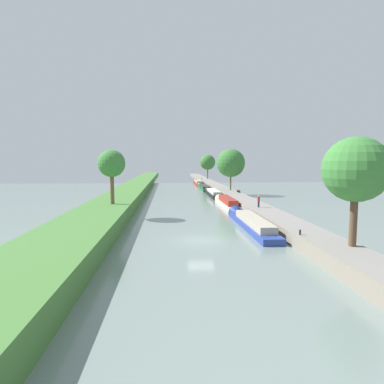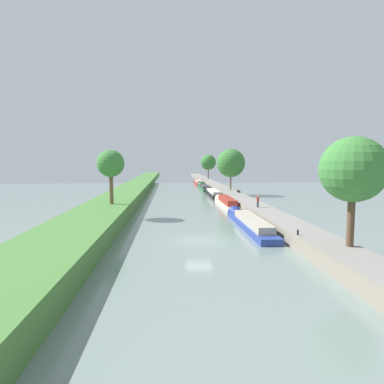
% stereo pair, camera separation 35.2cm
% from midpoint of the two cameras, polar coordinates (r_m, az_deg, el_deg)
% --- Properties ---
extents(ground_plane, '(160.00, 160.00, 0.00)m').
position_cam_midpoint_polar(ground_plane, '(31.07, 1.25, -8.51)').
color(ground_plane, slate).
extents(left_grassy_bank, '(6.34, 260.00, 1.86)m').
position_cam_midpoint_polar(left_grassy_bank, '(31.82, -19.33, -6.77)').
color(left_grassy_bank, '#477A38').
rests_on(left_grassy_bank, ground_plane).
extents(right_towpath, '(3.56, 260.00, 1.15)m').
position_cam_midpoint_polar(right_towpath, '(33.29, 18.37, -6.82)').
color(right_towpath, gray).
rests_on(right_towpath, ground_plane).
extents(stone_quay, '(0.25, 260.00, 1.20)m').
position_cam_midpoint_polar(stone_quay, '(32.61, 15.25, -6.94)').
color(stone_quay, gray).
rests_on(stone_quay, ground_plane).
extents(narrowboat_blue, '(2.08, 16.86, 2.04)m').
position_cam_midpoint_polar(narrowboat_blue, '(37.59, 9.98, -5.25)').
color(narrowboat_blue, '#283D93').
rests_on(narrowboat_blue, ground_plane).
extents(narrowboat_cream, '(1.85, 14.79, 2.10)m').
position_cam_midpoint_polar(narrowboat_cream, '(54.36, 5.89, -1.79)').
color(narrowboat_cream, beige).
rests_on(narrowboat_cream, ground_plane).
extents(narrowboat_black, '(2.03, 15.84, 1.94)m').
position_cam_midpoint_polar(narrowboat_black, '(70.23, 3.56, -0.17)').
color(narrowboat_black, black).
rests_on(narrowboat_black, ground_plane).
extents(narrowboat_green, '(2.12, 17.04, 2.02)m').
position_cam_midpoint_polar(narrowboat_green, '(86.99, 1.93, 0.86)').
color(narrowboat_green, '#1E6033').
rests_on(narrowboat_green, ground_plane).
extents(narrowboat_red, '(2.02, 15.08, 1.99)m').
position_cam_midpoint_polar(narrowboat_red, '(102.84, 0.97, 1.66)').
color(narrowboat_red, maroon).
rests_on(narrowboat_red, ground_plane).
extents(tree_rightbank_near, '(4.82, 4.82, 8.17)m').
position_cam_midpoint_polar(tree_rightbank_near, '(26.58, 26.57, 3.51)').
color(tree_rightbank_near, brown).
rests_on(tree_rightbank_near, right_towpath).
extents(tree_rightbank_midnear, '(6.15, 6.15, 8.97)m').
position_cam_midpoint_polar(tree_rightbank_midnear, '(70.94, 6.71, 5.09)').
color(tree_rightbank_midnear, brown).
rests_on(tree_rightbank_midnear, right_towpath).
extents(tree_rightbank_midfar, '(5.42, 5.42, 8.57)m').
position_cam_midpoint_polar(tree_rightbank_midfar, '(115.47, 2.68, 5.26)').
color(tree_rightbank_midfar, brown).
rests_on(tree_rightbank_midfar, right_towpath).
extents(tree_leftbank_downstream, '(3.57, 3.57, 7.12)m').
position_cam_midpoint_polar(tree_leftbank_downstream, '(43.55, -14.21, 4.81)').
color(tree_leftbank_downstream, brown).
rests_on(tree_leftbank_downstream, left_grassy_bank).
extents(person_walking, '(0.34, 0.34, 1.66)m').
position_cam_midpoint_polar(person_walking, '(45.41, 11.45, -1.55)').
color(person_walking, '#282D42').
rests_on(person_walking, right_towpath).
extents(mooring_bollard_near, '(0.16, 0.16, 0.45)m').
position_cam_midpoint_polar(mooring_bollard_near, '(29.61, 18.19, -6.76)').
color(mooring_bollard_near, black).
rests_on(mooring_bollard_near, right_towpath).
extents(mooring_bollard_far, '(0.16, 0.16, 0.45)m').
position_cam_midpoint_polar(mooring_bollard_far, '(109.85, 1.66, 2.32)').
color(mooring_bollard_far, black).
rests_on(mooring_bollard_far, right_towpath).
extents(park_bench, '(0.44, 1.50, 0.47)m').
position_cam_midpoint_polar(park_bench, '(65.99, 8.06, 0.23)').
color(park_bench, '#333338').
rests_on(park_bench, right_towpath).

